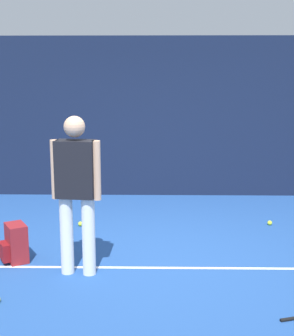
% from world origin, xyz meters
% --- Properties ---
extents(ground_plane, '(12.00, 12.00, 0.00)m').
position_xyz_m(ground_plane, '(0.00, 0.00, 0.00)').
color(ground_plane, '#234C93').
extents(back_fence, '(10.00, 0.10, 2.73)m').
position_xyz_m(back_fence, '(0.00, 3.00, 1.37)').
color(back_fence, '#141E38').
rests_on(back_fence, ground).
extents(court_line, '(9.00, 0.05, 0.00)m').
position_xyz_m(court_line, '(0.00, -0.26, 0.00)').
color(court_line, white).
rests_on(court_line, ground).
extents(tennis_player, '(0.53, 0.26, 1.70)m').
position_xyz_m(tennis_player, '(-0.73, -0.41, 0.97)').
color(tennis_player, white).
rests_on(tennis_player, ground).
extents(backpack, '(0.37, 0.37, 0.44)m').
position_xyz_m(backpack, '(-1.50, -0.09, 0.21)').
color(backpack, maroon).
rests_on(backpack, ground).
extents(tennis_ball_near_player, '(0.07, 0.07, 0.07)m').
position_xyz_m(tennis_ball_near_player, '(-0.95, 1.19, 0.03)').
color(tennis_ball_near_player, '#CCE033').
rests_on(tennis_ball_near_player, ground).
extents(tennis_ball_by_fence, '(0.07, 0.07, 0.07)m').
position_xyz_m(tennis_ball_by_fence, '(1.73, 1.28, 0.03)').
color(tennis_ball_by_fence, '#CCE033').
rests_on(tennis_ball_by_fence, ground).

